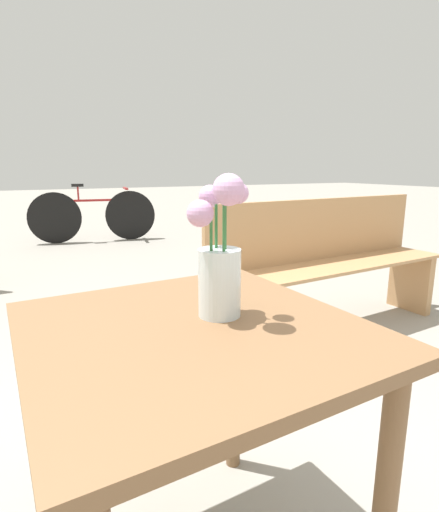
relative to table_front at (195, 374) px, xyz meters
The scene contains 4 objects.
table_front is the anchor object (origin of this frame).
flower_vase 0.26m from the table_front, 15.93° to the left, with size 0.15×0.16×0.33m.
bench_near 1.85m from the table_front, 38.61° to the left, with size 1.73×0.45×0.85m.
bicycle 5.16m from the table_front, 82.47° to the left, with size 1.73×0.45×0.82m.
Camera 1 is at (-0.33, -0.77, 1.05)m, focal length 28.00 mm.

